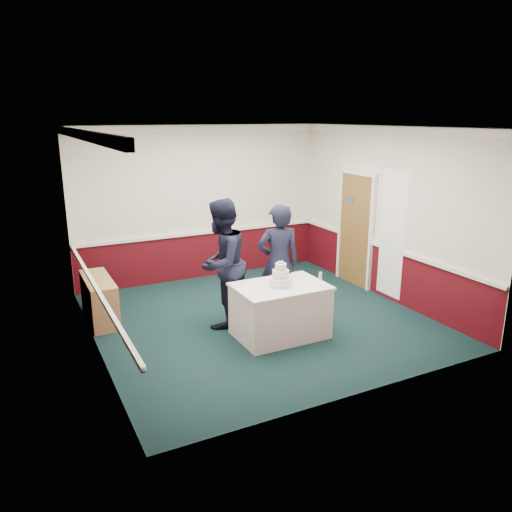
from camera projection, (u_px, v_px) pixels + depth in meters
name	position (u px, v px, depth m)	size (l,w,h in m)	color
ground	(259.00, 319.00, 8.02)	(5.00, 5.00, 0.00)	#11272A
room_shell	(247.00, 192.00, 8.04)	(5.00, 5.00, 3.00)	silver
sideboard	(100.00, 299.00, 7.90)	(0.41, 1.20, 0.70)	#A4814F
cake_table	(280.00, 310.00, 7.33)	(1.32, 0.92, 0.79)	white
wedding_cake	(281.00, 278.00, 7.19)	(0.35, 0.35, 0.36)	white
cake_knife	(286.00, 290.00, 7.04)	(0.01, 0.22, 0.01)	silver
champagne_flute	(320.00, 277.00, 7.16)	(0.05, 0.05, 0.21)	silver
person_man	(221.00, 264.00, 7.58)	(0.96, 0.75, 1.98)	black
person_woman	(278.00, 263.00, 7.78)	(0.68, 0.45, 1.87)	black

